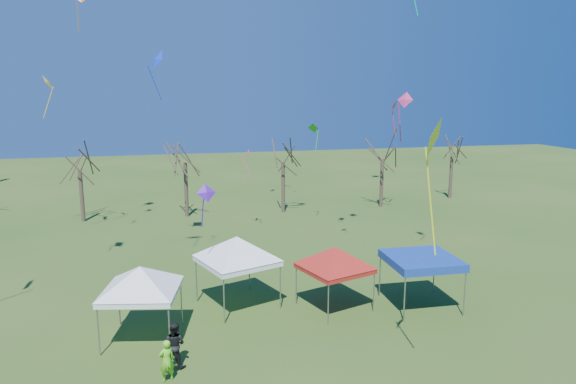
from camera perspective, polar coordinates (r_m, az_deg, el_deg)
The scene contains 20 objects.
ground at distance 22.30m, azimuth -1.69°, elevation -17.06°, with size 140.00×140.00×0.00m, color #2B4C18.
tree_1 at distance 44.67m, azimuth -22.28°, elevation 4.20°, with size 3.42×3.42×7.54m.
tree_2 at distance 43.86m, azimuth -11.44°, elevation 5.35°, with size 3.71×3.71×8.18m.
tree_3 at distance 44.67m, azimuth -0.54°, elevation 5.40°, with size 3.59×3.59×7.91m.
tree_4 at distance 47.60m, azimuth 10.52°, elevation 5.54°, with size 3.58×3.58×7.89m.
tree_5 at distance 53.34m, azimuth 17.87°, elevation 5.42°, with size 3.39×3.39×7.46m.
tent_white_west at distance 22.79m, azimuth -16.12°, elevation -8.48°, with size 4.21×4.21×3.79m.
tent_white_mid at distance 25.35m, azimuth -5.71°, elevation -5.47°, with size 4.38×4.38×4.11m.
tent_red at distance 25.11m, azimuth 5.25°, elevation -6.55°, with size 3.92×3.92×3.63m.
tent_blue at distance 26.26m, azimuth 14.62°, elevation -7.38°, with size 3.38×3.38×2.57m.
person_green at distance 20.35m, azimuth -13.32°, elevation -17.75°, with size 0.59×0.38×1.61m, color #6AD822.
person_dark at distance 21.15m, azimuth -12.49°, elevation -16.21°, with size 0.89×0.69×1.83m, color black.
kite_1 at distance 23.65m, azimuth -9.06°, elevation -0.16°, with size 0.99×0.67×2.06m.
kite_13 at distance 38.65m, azimuth -25.10°, elevation 10.94°, with size 0.83×1.18×2.89m.
kite_17 at distance 27.42m, azimuth 12.84°, elevation 9.82°, with size 0.81×0.88×2.65m.
kite_11 at distance 33.37m, azimuth -14.42°, elevation 14.03°, with size 1.34×1.63×3.12m.
kite_22 at distance 38.45m, azimuth -4.52°, elevation 4.13°, with size 0.79×0.77×2.51m.
kite_12 at distance 45.09m, azimuth 11.70°, elevation 9.37°, with size 1.01×1.10×3.14m.
kite_5 at distance 17.15m, azimuth 15.76°, elevation 5.73°, with size 1.34×1.43×4.69m.
kite_19 at distance 39.92m, azimuth 2.86°, elevation 7.07°, with size 1.01×0.94×2.31m.
Camera 1 is at (-4.01, -19.25, 10.53)m, focal length 32.00 mm.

